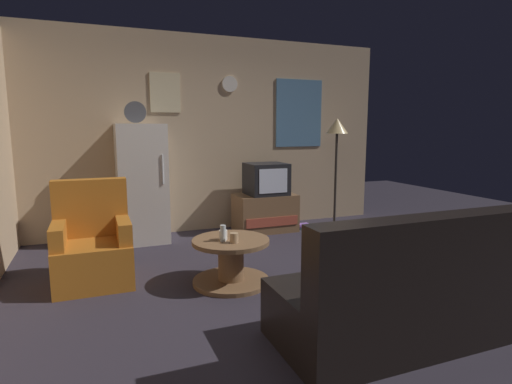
# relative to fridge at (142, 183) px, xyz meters

# --- Properties ---
(ground_plane) EXTENTS (12.00, 12.00, 0.00)m
(ground_plane) POSITION_rel_fridge_xyz_m (1.04, -2.09, -0.75)
(ground_plane) COLOR #2D2833
(wall_with_art) EXTENTS (5.20, 0.12, 2.71)m
(wall_with_art) POSITION_rel_fridge_xyz_m (1.05, 0.36, 0.60)
(wall_with_art) COLOR tan
(wall_with_art) RESTS_ON ground_plane
(fridge) EXTENTS (0.60, 0.62, 1.77)m
(fridge) POSITION_rel_fridge_xyz_m (0.00, 0.00, 0.00)
(fridge) COLOR silver
(fridge) RESTS_ON ground_plane
(tv_stand) EXTENTS (0.84, 0.53, 0.52)m
(tv_stand) POSITION_rel_fridge_xyz_m (1.67, -0.09, -0.49)
(tv_stand) COLOR brown
(tv_stand) RESTS_ON ground_plane
(crt_tv) EXTENTS (0.54, 0.51, 0.44)m
(crt_tv) POSITION_rel_fridge_xyz_m (1.68, -0.09, -0.01)
(crt_tv) COLOR black
(crt_tv) RESTS_ON tv_stand
(standing_lamp) EXTENTS (0.32, 0.32, 1.59)m
(standing_lamp) POSITION_rel_fridge_xyz_m (2.77, -0.16, 0.60)
(standing_lamp) COLOR #332D28
(standing_lamp) RESTS_ON ground_plane
(coffee_table) EXTENTS (0.72, 0.72, 0.43)m
(coffee_table) POSITION_rel_fridge_xyz_m (0.59, -1.83, -0.54)
(coffee_table) COLOR brown
(coffee_table) RESTS_ON ground_plane
(wine_glass) EXTENTS (0.05, 0.05, 0.15)m
(wine_glass) POSITION_rel_fridge_xyz_m (0.50, -1.87, -0.25)
(wine_glass) COLOR silver
(wine_glass) RESTS_ON coffee_table
(mug_ceramic_white) EXTENTS (0.08, 0.08, 0.09)m
(mug_ceramic_white) POSITION_rel_fridge_xyz_m (0.52, -1.82, -0.28)
(mug_ceramic_white) COLOR silver
(mug_ceramic_white) RESTS_ON coffee_table
(mug_ceramic_tan) EXTENTS (0.08, 0.08, 0.09)m
(mug_ceramic_tan) POSITION_rel_fridge_xyz_m (0.58, -1.96, -0.28)
(mug_ceramic_tan) COLOR tan
(mug_ceramic_tan) RESTS_ON coffee_table
(armchair) EXTENTS (0.68, 0.68, 0.96)m
(armchair) POSITION_rel_fridge_xyz_m (-0.61, -1.31, -0.42)
(armchair) COLOR #B2661E
(armchair) RESTS_ON ground_plane
(couch) EXTENTS (1.70, 0.80, 0.92)m
(couch) POSITION_rel_fridge_xyz_m (1.35, -3.26, -0.44)
(couch) COLOR black
(couch) RESTS_ON ground_plane
(book_stack) EXTENTS (0.19, 0.15, 0.07)m
(book_stack) POSITION_rel_fridge_xyz_m (2.24, -0.16, -0.72)
(book_stack) COLOR #3DBE97
(book_stack) RESTS_ON ground_plane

